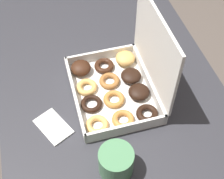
{
  "coord_description": "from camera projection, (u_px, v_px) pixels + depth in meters",
  "views": [
    {
      "loc": [
        0.61,
        -0.16,
        1.53
      ],
      "look_at": [
        0.02,
        -0.0,
        0.76
      ],
      "focal_mm": 50.0,
      "sensor_mm": 36.0,
      "label": 1
    }
  ],
  "objects": [
    {
      "name": "coffee_mug",
      "position": [
        116.0,
        162.0,
        0.8
      ],
      "size": [
        0.09,
        0.09,
        0.08
      ],
      "color": "#4C8456",
      "rests_on": "dining_table"
    },
    {
      "name": "paper_napkin",
      "position": [
        53.0,
        127.0,
        0.91
      ],
      "size": [
        0.13,
        0.11,
        0.01
      ],
      "color": "white",
      "rests_on": "dining_table"
    },
    {
      "name": "ground_plane",
      "position": [
        111.0,
        179.0,
        1.59
      ],
      "size": [
        8.0,
        8.0,
        0.0
      ],
      "primitive_type": "plane",
      "color": "#564C44"
    },
    {
      "name": "dining_table",
      "position": [
        111.0,
        107.0,
        1.1
      ],
      "size": [
        1.21,
        0.71,
        0.74
      ],
      "color": "#2D2D33",
      "rests_on": "ground_plane"
    },
    {
      "name": "donut_box",
      "position": [
        121.0,
        79.0,
        0.97
      ],
      "size": [
        0.31,
        0.25,
        0.28
      ],
      "color": "silver",
      "rests_on": "dining_table"
    }
  ]
}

